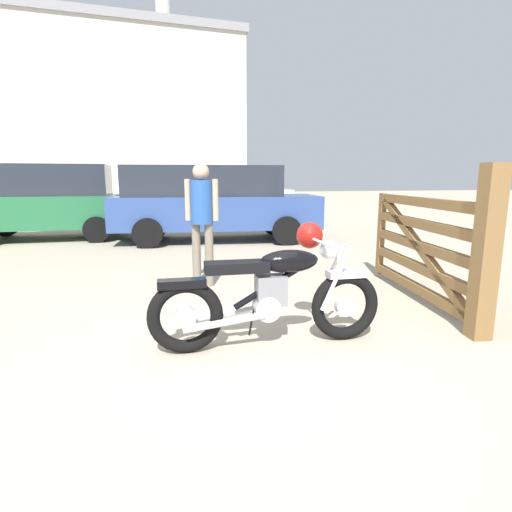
{
  "coord_description": "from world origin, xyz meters",
  "views": [
    {
      "loc": [
        -0.57,
        -3.1,
        1.47
      ],
      "look_at": [
        0.39,
        1.24,
        0.62
      ],
      "focal_mm": 28.69,
      "sensor_mm": 36.0,
      "label": 1
    }
  ],
  "objects_px": {
    "red_hatchback_near": "(212,201)",
    "pale_sedan_back": "(50,201)",
    "silver_sedan_mid": "(239,194)",
    "timber_gate": "(432,247)",
    "vintage_motorcycle": "(274,291)",
    "bystander": "(202,212)"
  },
  "relations": [
    {
      "from": "vintage_motorcycle",
      "to": "pale_sedan_back",
      "type": "distance_m",
      "value": 8.21
    },
    {
      "from": "silver_sedan_mid",
      "to": "red_hatchback_near",
      "type": "xyz_separation_m",
      "value": [
        -1.51,
        -4.9,
        0.02
      ]
    },
    {
      "from": "red_hatchback_near",
      "to": "pale_sedan_back",
      "type": "xyz_separation_m",
      "value": [
        -3.76,
        1.08,
        -0.02
      ]
    },
    {
      "from": "bystander",
      "to": "silver_sedan_mid",
      "type": "bearing_deg",
      "value": -172.41
    },
    {
      "from": "red_hatchback_near",
      "to": "pale_sedan_back",
      "type": "height_order",
      "value": "pale_sedan_back"
    },
    {
      "from": "vintage_motorcycle",
      "to": "red_hatchback_near",
      "type": "relative_size",
      "value": 0.43
    },
    {
      "from": "bystander",
      "to": "red_hatchback_near",
      "type": "bearing_deg",
      "value": -167.47
    },
    {
      "from": "bystander",
      "to": "pale_sedan_back",
      "type": "height_order",
      "value": "pale_sedan_back"
    },
    {
      "from": "bystander",
      "to": "silver_sedan_mid",
      "type": "xyz_separation_m",
      "value": [
        2.11,
        9.0,
        -0.1
      ]
    },
    {
      "from": "timber_gate",
      "to": "bystander",
      "type": "height_order",
      "value": "bystander"
    },
    {
      "from": "vintage_motorcycle",
      "to": "pale_sedan_back",
      "type": "relative_size",
      "value": 0.53
    },
    {
      "from": "timber_gate",
      "to": "pale_sedan_back",
      "type": "xyz_separation_m",
      "value": [
        -5.61,
        6.73,
        0.21
      ]
    },
    {
      "from": "timber_gate",
      "to": "vintage_motorcycle",
      "type": "bearing_deg",
      "value": 114.88
    },
    {
      "from": "timber_gate",
      "to": "red_hatchback_near",
      "type": "xyz_separation_m",
      "value": [
        -1.85,
        5.65,
        0.24
      ]
    },
    {
      "from": "vintage_motorcycle",
      "to": "bystander",
      "type": "distance_m",
      "value": 2.29
    },
    {
      "from": "red_hatchback_near",
      "to": "pale_sedan_back",
      "type": "distance_m",
      "value": 3.92
    },
    {
      "from": "vintage_motorcycle",
      "to": "silver_sedan_mid",
      "type": "height_order",
      "value": "silver_sedan_mid"
    },
    {
      "from": "silver_sedan_mid",
      "to": "timber_gate",
      "type": "bearing_deg",
      "value": 98.77
    },
    {
      "from": "red_hatchback_near",
      "to": "pale_sedan_back",
      "type": "bearing_deg",
      "value": 169.01
    },
    {
      "from": "timber_gate",
      "to": "pale_sedan_back",
      "type": "relative_size",
      "value": 0.65
    },
    {
      "from": "bystander",
      "to": "vintage_motorcycle",
      "type": "bearing_deg",
      "value": 31.79
    },
    {
      "from": "vintage_motorcycle",
      "to": "red_hatchback_near",
      "type": "height_order",
      "value": "red_hatchback_near"
    }
  ]
}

